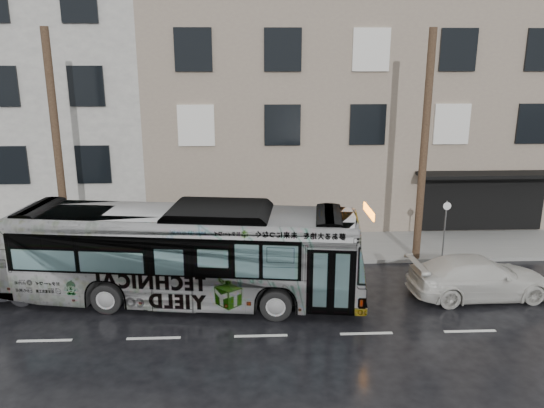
% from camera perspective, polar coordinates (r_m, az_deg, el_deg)
% --- Properties ---
extents(ground, '(120.00, 120.00, 0.00)m').
position_cam_1_polar(ground, '(18.63, -1.39, -10.22)').
color(ground, black).
rests_on(ground, ground).
extents(sidewalk, '(90.00, 3.60, 0.15)m').
position_cam_1_polar(sidewalk, '(23.12, -1.64, -4.78)').
color(sidewalk, gray).
rests_on(sidewalk, ground).
extents(building_taupe, '(20.00, 12.00, 11.00)m').
position_cam_1_polar(building_taupe, '(30.07, 7.76, 10.43)').
color(building_taupe, gray).
rests_on(building_taupe, ground).
extents(utility_pole_front, '(0.30, 0.30, 9.00)m').
position_cam_1_polar(utility_pole_front, '(21.48, 16.04, 5.70)').
color(utility_pole_front, brown).
rests_on(utility_pole_front, sidewalk).
extents(utility_pole_rear, '(0.30, 0.30, 9.00)m').
position_cam_1_polar(utility_pole_rear, '(21.61, -22.06, 5.23)').
color(utility_pole_rear, brown).
rests_on(utility_pole_rear, sidewalk).
extents(sign_post, '(0.06, 0.06, 2.40)m').
position_cam_1_polar(sign_post, '(22.60, 18.07, -2.62)').
color(sign_post, slate).
rests_on(sign_post, sidewalk).
extents(bus, '(12.35, 4.39, 3.37)m').
position_cam_1_polar(bus, '(18.22, -9.32, -5.27)').
color(bus, '#B2B2B2').
rests_on(bus, ground).
extents(white_sedan, '(5.01, 2.27, 1.42)m').
position_cam_1_polar(white_sedan, '(19.93, 21.38, -7.34)').
color(white_sedan, beige).
rests_on(white_sedan, ground).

